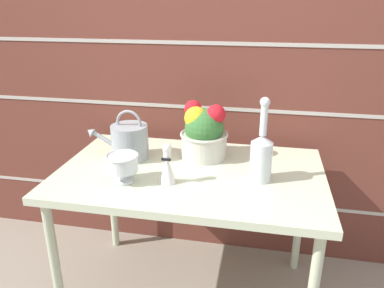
{
  "coord_description": "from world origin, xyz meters",
  "views": [
    {
      "loc": [
        0.32,
        -1.58,
        1.5
      ],
      "look_at": [
        0.0,
        0.04,
        0.86
      ],
      "focal_mm": 35.0,
      "sensor_mm": 36.0,
      "label": 1
    }
  ],
  "objects": [
    {
      "name": "brick_wall",
      "position": [
        0.0,
        0.51,
        1.1
      ],
      "size": [
        3.6,
        0.08,
        2.2
      ],
      "color": "brown",
      "rests_on": "ground_plane"
    },
    {
      "name": "patio_table",
      "position": [
        0.0,
        0.0,
        0.67
      ],
      "size": [
        1.25,
        0.79,
        0.74
      ],
      "color": "beige",
      "rests_on": "ground_plane"
    },
    {
      "name": "watering_can",
      "position": [
        -0.33,
        0.09,
        0.83
      ],
      "size": [
        0.33,
        0.18,
        0.25
      ],
      "color": "#93999E",
      "rests_on": "patio_table"
    },
    {
      "name": "crystal_pedestal_bowl",
      "position": [
        -0.27,
        -0.17,
        0.83
      ],
      "size": [
        0.15,
        0.15,
        0.13
      ],
      "color": "silver",
      "rests_on": "patio_table"
    },
    {
      "name": "flower_planter",
      "position": [
        0.03,
        0.18,
        0.87
      ],
      "size": [
        0.25,
        0.25,
        0.29
      ],
      "color": "beige",
      "rests_on": "patio_table"
    },
    {
      "name": "glass_decanter",
      "position": [
        0.33,
        -0.04,
        0.87
      ],
      "size": [
        0.1,
        0.1,
        0.38
      ],
      "color": "silver",
      "rests_on": "patio_table"
    },
    {
      "name": "figurine_vase",
      "position": [
        -0.07,
        -0.14,
        0.82
      ],
      "size": [
        0.07,
        0.07,
        0.19
      ],
      "color": "white",
      "rests_on": "patio_table"
    }
  ]
}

